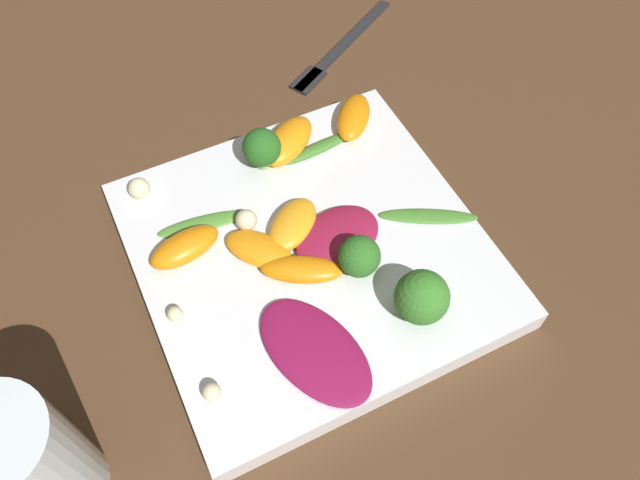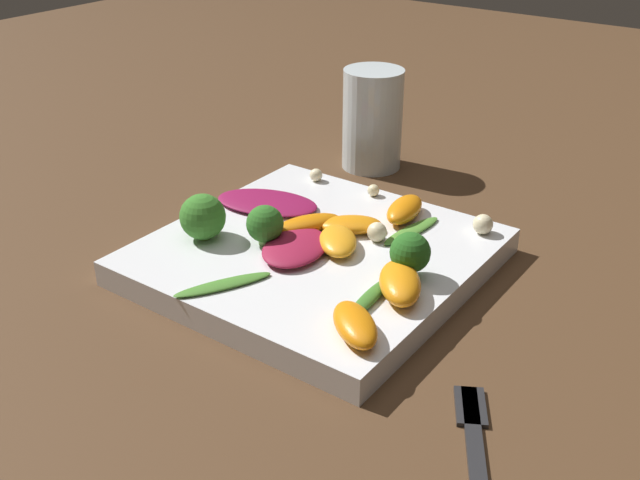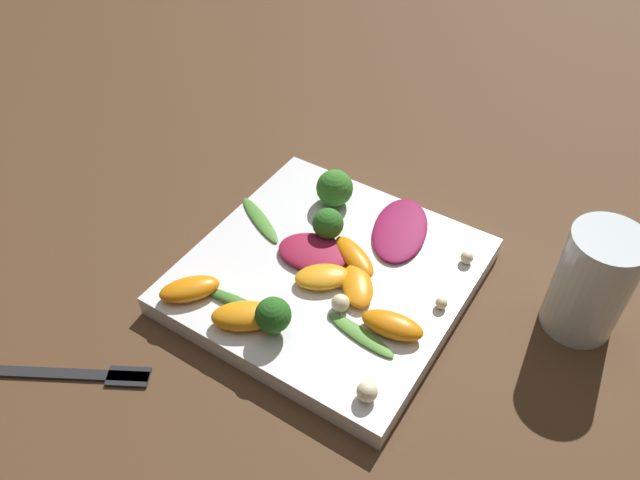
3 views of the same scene
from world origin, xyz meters
name	(u,v)px [view 3 (image 3 of 3)]	position (x,y,z in m)	size (l,w,h in m)	color
ground_plane	(328,283)	(0.00, 0.00, 0.00)	(2.40, 2.40, 0.00)	#4C331E
plate	(328,275)	(0.00, 0.00, 0.01)	(0.28, 0.28, 0.02)	white
drinking_glass	(592,283)	(0.24, 0.09, 0.06)	(0.07, 0.07, 0.12)	silver
fork	(76,374)	(-0.14, -0.22, 0.00)	(0.16, 0.10, 0.01)	#262628
radicchio_leaf_0	(314,252)	(-0.02, 0.01, 0.03)	(0.09, 0.07, 0.01)	maroon
radicchio_leaf_1	(400,229)	(0.04, 0.09, 0.03)	(0.09, 0.12, 0.01)	maroon
orange_segment_0	(392,325)	(0.09, -0.04, 0.03)	(0.06, 0.04, 0.02)	orange
orange_segment_1	(245,316)	(-0.03, -0.10, 0.03)	(0.07, 0.06, 0.02)	orange
orange_segment_2	(357,286)	(0.04, -0.01, 0.03)	(0.06, 0.06, 0.01)	orange
orange_segment_3	(323,277)	(0.01, -0.02, 0.03)	(0.06, 0.06, 0.02)	orange
orange_segment_4	(354,256)	(0.02, 0.02, 0.03)	(0.07, 0.05, 0.01)	orange
orange_segment_5	(190,289)	(-0.10, -0.11, 0.03)	(0.06, 0.06, 0.02)	orange
broccoli_floret_0	(328,224)	(-0.02, 0.04, 0.04)	(0.03, 0.03, 0.04)	#84AD5B
broccoli_floret_1	(271,315)	(0.00, -0.10, 0.05)	(0.03, 0.03, 0.04)	#84AD5B
broccoli_floret_2	(335,188)	(-0.05, 0.09, 0.05)	(0.04, 0.04, 0.04)	#7A9E51
arugula_sprig_0	(234,301)	(-0.05, -0.09, 0.03)	(0.08, 0.02, 0.01)	#3D7528
arugula_sprig_1	(360,335)	(0.07, -0.06, 0.03)	(0.08, 0.03, 0.00)	#518E33
arugula_sprig_2	(260,220)	(-0.10, 0.02, 0.03)	(0.08, 0.05, 0.00)	#47842D
macadamia_nut_0	(467,257)	(0.12, 0.08, 0.03)	(0.01, 0.01, 0.01)	beige
macadamia_nut_1	(340,303)	(0.04, -0.04, 0.03)	(0.02, 0.02, 0.02)	beige
macadamia_nut_2	(441,303)	(0.12, 0.01, 0.03)	(0.01, 0.01, 0.01)	beige
macadamia_nut_3	(367,392)	(0.11, -0.11, 0.03)	(0.02, 0.02, 0.02)	beige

